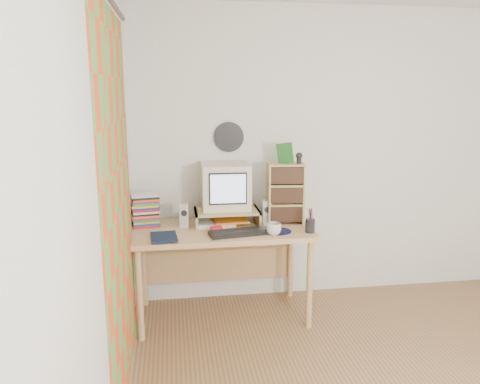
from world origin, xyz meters
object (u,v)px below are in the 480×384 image
object	(u,v)px
keyboard	(240,233)
cd_rack	(286,193)
diary	(151,237)
desk	(221,242)
dvd_stack	(146,208)
mug	(274,229)
crt_monitor	(226,186)

from	to	relation	value
keyboard	cd_rack	xyz separation A→B (m)	(0.42, 0.27, 0.23)
keyboard	diary	size ratio (longest dim) A/B	1.99
desk	dvd_stack	world-z (taller)	dvd_stack
desk	dvd_stack	size ratio (longest dim) A/B	4.76
cd_rack	mug	bearing A→B (deg)	-112.00
desk	mug	distance (m)	0.50
diary	keyboard	bearing A→B (deg)	-1.95
keyboard	mug	size ratio (longest dim) A/B	3.98
dvd_stack	diary	world-z (taller)	dvd_stack
desk	diary	world-z (taller)	diary
cd_rack	diary	bearing A→B (deg)	-158.95
mug	cd_rack	bearing A→B (deg)	62.34
cd_rack	diary	world-z (taller)	cd_rack
cd_rack	diary	distance (m)	1.13
dvd_stack	mug	world-z (taller)	dvd_stack
crt_monitor	mug	distance (m)	0.56
crt_monitor	diary	bearing A→B (deg)	-147.43
mug	dvd_stack	bearing A→B (deg)	158.27
cd_rack	diary	xyz separation A→B (m)	(-1.07, -0.30, -0.22)
mug	diary	world-z (taller)	mug
desk	dvd_stack	xyz separation A→B (m)	(-0.59, 0.08, 0.28)
cd_rack	crt_monitor	bearing A→B (deg)	177.03
crt_monitor	cd_rack	bearing A→B (deg)	-7.86
crt_monitor	keyboard	size ratio (longest dim) A/B	0.84
keyboard	mug	world-z (taller)	mug
dvd_stack	mug	xyz separation A→B (m)	(0.96, -0.38, -0.10)
keyboard	diary	bearing A→B (deg)	173.10
crt_monitor	mug	xyz separation A→B (m)	(0.31, -0.39, -0.26)
keyboard	crt_monitor	bearing A→B (deg)	91.10
desk	mug	world-z (taller)	mug
mug	diary	xyz separation A→B (m)	(-0.91, 0.02, -0.02)
keyboard	diary	xyz separation A→B (m)	(-0.66, -0.03, 0.01)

